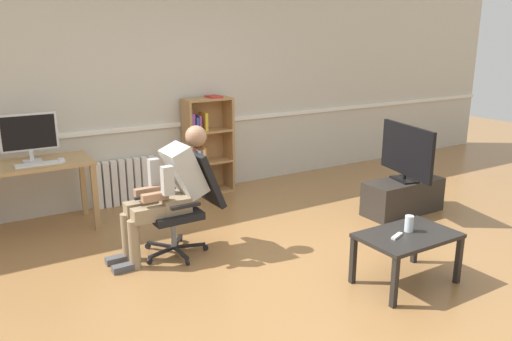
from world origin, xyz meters
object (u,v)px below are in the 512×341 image
object	(u,v)px
person_seated	(169,189)
tv_stand	(403,197)
computer_mouse	(61,160)
radiator	(126,182)
keyboard	(38,164)
drinking_glass	(409,224)
bookshelf	(205,147)
tv_screen	(407,152)
spare_remote	(397,236)
computer_desk	(35,173)
coffee_table	(407,240)
office_chair	(187,199)
imac_monitor	(29,134)

from	to	relation	value
person_seated	tv_stand	world-z (taller)	person_seated
computer_mouse	radiator	world-z (taller)	computer_mouse
keyboard	drinking_glass	world-z (taller)	keyboard
radiator	drinking_glass	size ratio (longest dim) A/B	5.42
tv_stand	bookshelf	bearing A→B (deg)	130.07
computer_mouse	person_seated	world-z (taller)	person_seated
bookshelf	tv_screen	distance (m)	2.51
tv_screen	spare_remote	size ratio (longest dim) A/B	6.20
computer_desk	radiator	distance (m)	1.18
person_seated	coffee_table	distance (m)	2.16
computer_desk	tv_screen	xyz separation A→B (m)	(3.72, -1.63, 0.10)
bookshelf	tv_stand	xyz separation A→B (m)	(1.61, -1.92, -0.42)
computer_desk	drinking_glass	xyz separation A→B (m)	(2.46, -2.81, -0.13)
bookshelf	drinking_glass	size ratio (longest dim) A/B	9.34
person_seated	spare_remote	size ratio (longest dim) A/B	8.13
computer_mouse	coffee_table	distance (m)	3.51
office_chair	spare_remote	bearing A→B (deg)	35.76
keyboard	computer_mouse	world-z (taller)	computer_mouse
keyboard	office_chair	size ratio (longest dim) A/B	0.45
computer_desk	imac_monitor	distance (m)	0.41
imac_monitor	spare_remote	xyz separation A→B (m)	(2.29, -2.93, -0.59)
radiator	tv_screen	world-z (taller)	tv_screen
radiator	office_chair	distance (m)	1.69
tv_stand	spare_remote	xyz separation A→B (m)	(-1.43, -1.22, 0.25)
keyboard	imac_monitor	bearing A→B (deg)	96.65
tv_screen	drinking_glass	size ratio (longest dim) A/B	6.79
computer_mouse	tv_stand	world-z (taller)	computer_mouse
coffee_table	office_chair	bearing A→B (deg)	129.38
tv_screen	person_seated	bearing A→B (deg)	96.52
computer_desk	radiator	bearing A→B (deg)	20.22
tv_screen	radiator	bearing A→B (deg)	66.34
spare_remote	keyboard	bearing A→B (deg)	-159.68
tv_screen	coffee_table	distance (m)	1.82
tv_stand	tv_screen	xyz separation A→B (m)	(0.00, -0.00, 0.54)
bookshelf	drinking_glass	distance (m)	3.13
computer_desk	coffee_table	distance (m)	3.75
tv_stand	computer_desk	bearing A→B (deg)	156.38
computer_desk	office_chair	world-z (taller)	office_chair
office_chair	spare_remote	xyz separation A→B (m)	(1.15, -1.56, -0.07)
drinking_glass	spare_remote	xyz separation A→B (m)	(-0.18, -0.04, -0.06)
tv_stand	spare_remote	size ratio (longest dim) A/B	6.52
keyboard	person_seated	xyz separation A→B (m)	(0.94, -1.15, -0.11)
imac_monitor	tv_screen	size ratio (longest dim) A/B	0.61
imac_monitor	tv_stand	size ratio (longest dim) A/B	0.58
computer_mouse	radiator	bearing A→B (deg)	32.18
radiator	tv_screen	xyz separation A→B (m)	(2.66, -2.02, 0.45)
computer_mouse	computer_desk	bearing A→B (deg)	154.18
person_seated	tv_screen	xyz separation A→B (m)	(2.76, -0.34, 0.09)
keyboard	office_chair	bearing A→B (deg)	-45.79
coffee_table	spare_remote	xyz separation A→B (m)	(-0.13, 0.00, 0.07)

